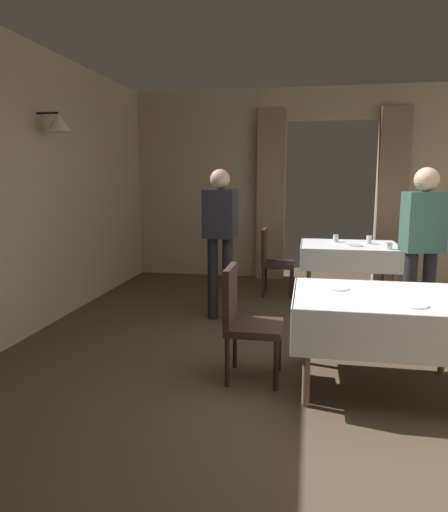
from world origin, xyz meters
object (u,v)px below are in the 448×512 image
at_px(dining_table_far, 349,251).
at_px(person_diner_standing_aside, 220,232).
at_px(plate_mid_b, 336,288).
at_px(person_waiter_by_doorway, 422,244).
at_px(glass_far_a, 336,238).
at_px(glass_far_b, 389,246).
at_px(plate_mid_a, 413,305).
at_px(plate_far_d, 354,245).
at_px(chair_far_left, 273,258).
at_px(chair_mid_left, 245,317).
at_px(dining_table_mid, 383,308).
at_px(glass_far_c, 369,240).

distance_m(dining_table_far, person_diner_standing_aside, 1.98).
height_order(plate_mid_b, person_waiter_by_doorway, person_waiter_by_doorway).
bearing_deg(person_diner_standing_aside, dining_table_far, 38.26).
xyz_separation_m(glass_far_a, glass_far_b, (0.61, -0.56, -0.01)).
height_order(plate_mid_a, plate_far_d, same).
distance_m(chair_far_left, person_diner_standing_aside, 1.45).
xyz_separation_m(chair_mid_left, plate_far_d, (1.08, 2.59, 0.24)).
bearing_deg(plate_mid_a, glass_far_b, 84.56).
bearing_deg(plate_far_d, chair_mid_left, -112.64).
bearing_deg(plate_mid_a, dining_table_mid, 120.74).
height_order(dining_table_far, person_diner_standing_aside, person_diner_standing_aside).
bearing_deg(glass_far_b, glass_far_c, 112.25).
height_order(glass_far_a, glass_far_b, glass_far_a).
height_order(dining_table_far, glass_far_c, glass_far_c).
bearing_deg(dining_table_mid, plate_mid_a, -59.26).
relative_size(chair_mid_left, chair_far_left, 1.00).
bearing_deg(chair_far_left, dining_table_mid, -69.26).
bearing_deg(glass_far_a, chair_mid_left, -106.32).
bearing_deg(chair_far_left, glass_far_c, 1.80).
relative_size(glass_far_a, glass_far_b, 1.23).
relative_size(dining_table_far, plate_mid_a, 6.22).
xyz_separation_m(plate_mid_b, glass_far_a, (0.14, 2.79, 0.04)).
distance_m(chair_mid_left, person_waiter_by_doorway, 1.85).
xyz_separation_m(glass_far_b, glass_far_c, (-0.18, 0.45, 0.01)).
height_order(plate_mid_a, person_diner_standing_aside, person_diner_standing_aside).
height_order(chair_far_left, glass_far_a, chair_far_left).
xyz_separation_m(chair_far_left, plate_far_d, (1.07, -0.20, 0.24)).
distance_m(plate_mid_a, glass_far_b, 2.66).
relative_size(chair_far_left, plate_mid_b, 4.54).
relative_size(plate_mid_b, glass_far_b, 2.48).
height_order(plate_mid_b, person_diner_standing_aside, person_diner_standing_aside).
bearing_deg(plate_far_d, glass_far_b, -28.16).
bearing_deg(plate_mid_a, plate_far_d, 92.83).
xyz_separation_m(plate_mid_a, person_diner_standing_aside, (-1.72, 1.80, 0.27)).
bearing_deg(chair_mid_left, glass_far_c, 65.53).
xyz_separation_m(glass_far_c, plate_far_d, (-0.21, -0.24, -0.05)).
bearing_deg(glass_far_b, plate_mid_a, -95.44).
relative_size(dining_table_mid, plate_far_d, 6.26).
bearing_deg(glass_far_a, glass_far_c, -13.99).
bearing_deg(chair_far_left, dining_table_far, -3.20).
height_order(chair_mid_left, plate_mid_b, chair_mid_left).
bearing_deg(chair_mid_left, plate_mid_b, 11.14).
bearing_deg(plate_far_d, glass_far_a, 122.32).
bearing_deg(dining_table_far, person_diner_standing_aside, -141.74).
relative_size(chair_mid_left, person_diner_standing_aside, 0.54).
xyz_separation_m(dining_table_far, person_diner_standing_aside, (-1.52, -1.20, 0.37)).
xyz_separation_m(plate_mid_b, glass_far_c, (0.57, 2.69, 0.05)).
bearing_deg(dining_table_far, chair_mid_left, -110.65).
bearing_deg(person_waiter_by_doorway, dining_table_far, 105.27).
height_order(glass_far_b, glass_far_c, glass_far_c).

